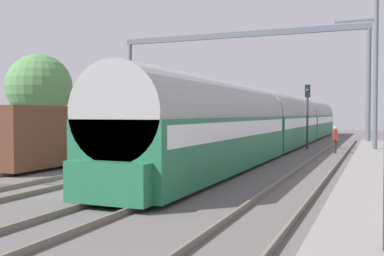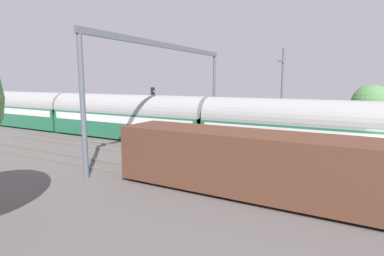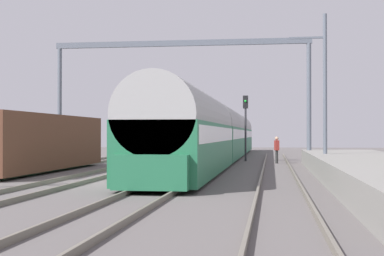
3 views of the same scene
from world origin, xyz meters
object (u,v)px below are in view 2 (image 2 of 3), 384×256
(freight_car, at_px, (252,163))
(railway_signal_far, at_px, (153,105))
(person_crossing, at_px, (191,125))
(catenary_gantry, at_px, (168,71))
(passenger_train, at_px, (127,117))

(freight_car, distance_m, railway_signal_far, 16.29)
(person_crossing, height_order, railway_signal_far, railway_signal_far)
(person_crossing, xyz_separation_m, catenary_gantry, (-6.06, -1.43, 4.87))
(catenary_gantry, bearing_deg, passenger_train, 71.19)
(railway_signal_far, xyz_separation_m, catenary_gantry, (-3.92, -4.34, 2.93))
(railway_signal_far, bearing_deg, catenary_gantry, -132.15)
(freight_car, distance_m, person_crossing, 15.63)
(passenger_train, height_order, freight_car, passenger_train)
(person_crossing, relative_size, catenary_gantry, 0.11)
(freight_car, relative_size, person_crossing, 7.51)
(passenger_train, xyz_separation_m, railway_signal_far, (1.92, -1.56, 0.99))
(passenger_train, height_order, catenary_gantry, catenary_gantry)
(railway_signal_far, height_order, catenary_gantry, catenary_gantry)
(freight_car, xyz_separation_m, railway_signal_far, (9.95, 12.81, 1.50))
(passenger_train, distance_m, catenary_gantry, 7.36)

